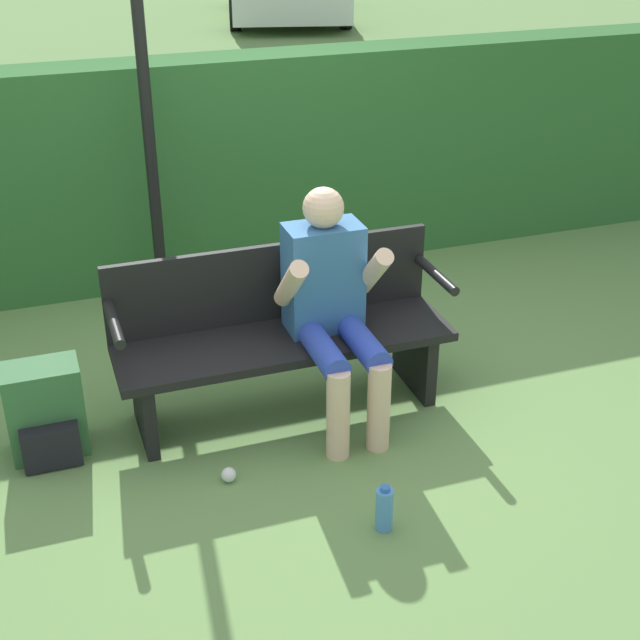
{
  "coord_description": "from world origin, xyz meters",
  "views": [
    {
      "loc": [
        -1.1,
        -3.68,
        2.53
      ],
      "look_at": [
        0.15,
        -0.1,
        0.54
      ],
      "focal_mm": 50.0,
      "sensor_mm": 36.0,
      "label": 1
    }
  ],
  "objects_px": {
    "park_bench": "(281,332)",
    "water_bottle": "(384,509)",
    "backpack": "(46,413)",
    "signpost": "(140,37)",
    "person_seated": "(332,301)"
  },
  "relations": [
    {
      "from": "park_bench",
      "to": "backpack",
      "type": "bearing_deg",
      "value": -178.03
    },
    {
      "from": "water_bottle",
      "to": "signpost",
      "type": "height_order",
      "value": "signpost"
    },
    {
      "from": "person_seated",
      "to": "signpost",
      "type": "bearing_deg",
      "value": 111.49
    },
    {
      "from": "backpack",
      "to": "water_bottle",
      "type": "xyz_separation_m",
      "value": [
        1.28,
        -1.03,
        -0.12
      ]
    },
    {
      "from": "person_seated",
      "to": "backpack",
      "type": "relative_size",
      "value": 2.51
    },
    {
      "from": "park_bench",
      "to": "person_seated",
      "type": "xyz_separation_m",
      "value": [
        0.22,
        -0.14,
        0.2
      ]
    },
    {
      "from": "backpack",
      "to": "signpost",
      "type": "xyz_separation_m",
      "value": [
        0.79,
        1.39,
        1.43
      ]
    },
    {
      "from": "park_bench",
      "to": "signpost",
      "type": "bearing_deg",
      "value": 105.27
    },
    {
      "from": "water_bottle",
      "to": "signpost",
      "type": "bearing_deg",
      "value": 101.45
    },
    {
      "from": "water_bottle",
      "to": "park_bench",
      "type": "bearing_deg",
      "value": 96.46
    },
    {
      "from": "person_seated",
      "to": "water_bottle",
      "type": "bearing_deg",
      "value": -96.01
    },
    {
      "from": "water_bottle",
      "to": "signpost",
      "type": "distance_m",
      "value": 2.91
    },
    {
      "from": "park_bench",
      "to": "backpack",
      "type": "xyz_separation_m",
      "value": [
        -1.16,
        -0.04,
        -0.2
      ]
    },
    {
      "from": "backpack",
      "to": "signpost",
      "type": "distance_m",
      "value": 2.15
    },
    {
      "from": "park_bench",
      "to": "water_bottle",
      "type": "height_order",
      "value": "park_bench"
    }
  ]
}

